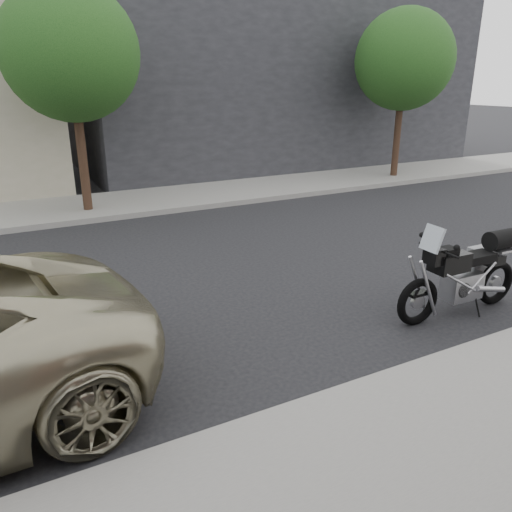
# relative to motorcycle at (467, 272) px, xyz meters

# --- Properties ---
(ground) EXTENTS (120.00, 120.00, 0.00)m
(ground) POSITION_rel_motorcycle_xyz_m (2.16, -3.06, -0.66)
(ground) COLOR black
(ground) RESTS_ON ground
(far_sidewalk) EXTENTS (44.00, 3.00, 0.15)m
(far_sidewalk) POSITION_rel_motorcycle_xyz_m (2.16, -9.56, -0.59)
(far_sidewalk) COLOR gray
(far_sidewalk) RESTS_ON ground
(far_building_dark) EXTENTS (16.00, 11.00, 7.00)m
(far_building_dark) POSITION_rel_motorcycle_xyz_m (-4.84, -16.56, 2.84)
(far_building_dark) COLOR #26262B
(far_building_dark) RESTS_ON ground
(street_tree_left) EXTENTS (3.40, 3.40, 5.70)m
(street_tree_left) POSITION_rel_motorcycle_xyz_m (-6.84, -9.06, 3.48)
(street_tree_left) COLOR #3A261A
(street_tree_left) RESTS_ON far_sidewalk
(street_tree_mid) EXTENTS (3.40, 3.40, 5.70)m
(street_tree_mid) POSITION_rel_motorcycle_xyz_m (4.16, -9.06, 3.48)
(street_tree_mid) COLOR #3A261A
(street_tree_mid) RESTS_ON far_sidewalk
(motorcycle) EXTENTS (2.43, 0.78, 1.53)m
(motorcycle) POSITION_rel_motorcycle_xyz_m (0.00, 0.00, 0.00)
(motorcycle) COLOR black
(motorcycle) RESTS_ON ground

